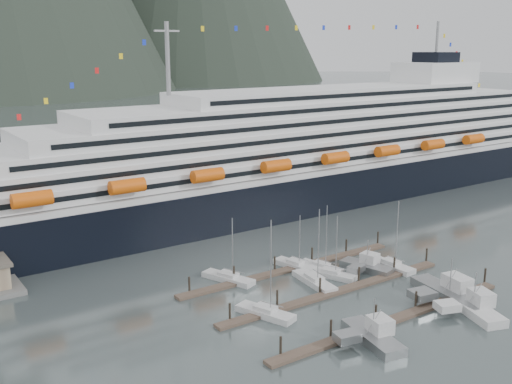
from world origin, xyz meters
TOP-DOWN VIEW (x-y plane):
  - ground at (0.00, 0.00)m, footprint 1600.00×1600.00m
  - cruise_ship at (30.03, 54.94)m, footprint 210.00×30.40m
  - dock_near at (-4.93, -9.95)m, footprint 48.18×2.28m
  - dock_mid at (-4.93, 3.05)m, footprint 48.18×2.28m
  - dock_far at (-4.93, 16.05)m, footprint 48.18×2.28m
  - sailboat_a at (-20.40, 2.59)m, footprint 6.06×10.19m
  - sailboat_b at (-5.79, 8.23)m, footprint 4.04×11.01m
  - sailboat_c at (-1.11, 9.15)m, footprint 6.31×9.71m
  - sailboat_e at (-17.57, 18.15)m, footprint 6.19×10.54m
  - sailboat_f at (-3.56, 16.48)m, footprint 4.61×9.53m
  - sailboat_g at (0.02, 13.08)m, footprint 4.50×9.49m
  - sailboat_h at (11.28, 6.01)m, footprint 3.26×9.80m
  - trawler_b at (-12.74, -12.89)m, footprint 9.05×11.80m
  - trawler_c at (8.69, -9.26)m, footprint 11.25×15.76m
  - trawler_d at (7.32, -14.95)m, footprint 10.41×13.01m
  - trawler_e at (6.52, 7.79)m, footprint 8.43×10.62m

SIDE VIEW (x-z plane):
  - ground at x=0.00m, z-range 0.00..0.00m
  - dock_near at x=-4.93m, z-range -1.29..1.91m
  - dock_mid at x=-4.93m, z-range -1.29..1.91m
  - dock_far at x=-4.93m, z-range -1.29..1.91m
  - sailboat_g at x=0.02m, z-range -6.11..6.91m
  - sailboat_f at x=-3.56m, z-range -5.09..5.90m
  - sailboat_c at x=-1.11m, z-range -5.68..6.50m
  - sailboat_e at x=-17.57m, z-range -5.78..6.61m
  - sailboat_h at x=11.28m, z-range -6.48..7.35m
  - sailboat_b at x=-5.79m, z-range -6.84..7.70m
  - sailboat_a at x=-20.40m, z-range -7.70..8.62m
  - trawler_e at x=6.52m, z-range -2.41..4.12m
  - trawler_b at x=-12.74m, z-range -2.75..4.61m
  - trawler_d at x=7.32m, z-range -2.79..4.66m
  - trawler_c at x=8.69m, z-range -2.96..4.90m
  - cruise_ship at x=30.03m, z-range -13.11..37.19m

